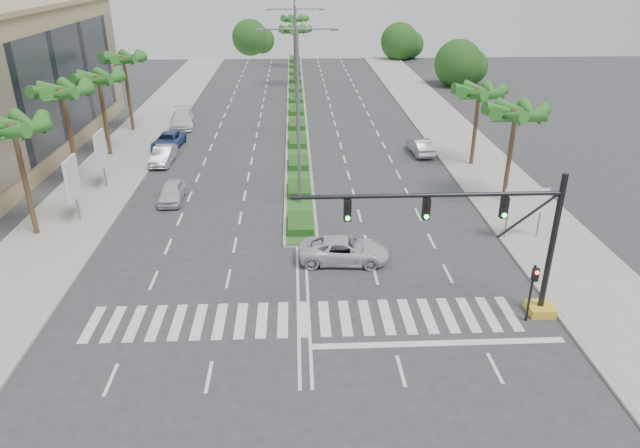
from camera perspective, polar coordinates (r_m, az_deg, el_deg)
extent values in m
plane|color=#333335|center=(27.72, -1.64, -9.48)|extent=(160.00, 160.00, 0.00)
cube|color=gray|center=(48.17, 16.32, 5.00)|extent=(6.00, 120.00, 0.15)
cube|color=gray|center=(48.00, -20.65, 4.31)|extent=(6.00, 120.00, 0.15)
cube|color=gray|center=(69.64, -2.39, 11.95)|extent=(2.20, 75.00, 0.20)
cube|color=#285C1F|center=(69.62, -2.40, 12.05)|extent=(1.80, 75.00, 0.04)
cube|color=gold|center=(30.00, 21.12, -7.93)|extent=(1.20, 1.20, 0.45)
cylinder|color=black|center=(28.37, 22.19, -1.99)|extent=(0.28, 0.28, 7.00)
cylinder|color=black|center=(25.38, 10.71, 2.84)|extent=(12.00, 0.20, 0.20)
cylinder|color=black|center=(27.21, 20.01, 0.73)|extent=(2.53, 0.12, 2.15)
cube|color=black|center=(26.64, 17.96, 1.58)|extent=(0.32, 0.24, 1.00)
cylinder|color=#19E533|center=(26.64, 17.96, 0.83)|extent=(0.20, 0.06, 0.20)
cube|color=black|center=(25.63, 10.60, 1.49)|extent=(0.32, 0.24, 1.00)
cylinder|color=#19E533|center=(25.63, 10.61, 0.71)|extent=(0.20, 0.06, 0.20)
cube|color=black|center=(25.07, 2.78, 1.37)|extent=(0.32, 0.24, 1.00)
cylinder|color=#19E533|center=(25.08, 2.79, 0.57)|extent=(0.20, 0.06, 0.20)
cylinder|color=black|center=(28.54, 20.29, -6.54)|extent=(0.12, 0.12, 3.00)
cube|color=black|center=(27.89, 20.73, -4.76)|extent=(0.28, 0.22, 0.65)
cylinder|color=red|center=(27.71, 20.89, -4.57)|extent=(0.18, 0.05, 0.18)
cylinder|color=slate|center=(36.33, 18.19, 0.48)|extent=(0.10, 0.10, 2.80)
cylinder|color=slate|center=(37.08, 21.08, 0.53)|extent=(0.10, 0.10, 2.80)
cube|color=#0C6638|center=(36.24, 19.92, 2.24)|extent=(2.60, 0.08, 1.50)
cube|color=white|center=(36.20, 19.94, 2.21)|extent=(2.70, 0.02, 1.60)
cylinder|color=slate|center=(40.28, -23.14, 2.08)|extent=(0.12, 0.12, 2.80)
cube|color=white|center=(39.74, -23.52, 4.21)|extent=(0.18, 2.10, 2.70)
cube|color=#D8594C|center=(39.74, -23.52, 4.21)|extent=(0.12, 2.00, 2.60)
cylinder|color=slate|center=(45.57, -20.76, 5.02)|extent=(0.12, 0.12, 2.80)
cube|color=white|center=(45.10, -21.07, 6.92)|extent=(0.18, 2.10, 2.70)
cube|color=#D8594C|center=(45.10, -21.07, 6.92)|extent=(0.12, 2.00, 2.60)
cylinder|color=brown|center=(38.63, -27.37, 3.70)|extent=(0.32, 0.32, 7.00)
sphere|color=brown|center=(37.70, -28.38, 8.51)|extent=(0.70, 0.70, 0.70)
cone|color=#255A1C|center=(37.26, -26.81, 8.50)|extent=(0.90, 3.62, 1.50)
cone|color=#255A1C|center=(38.19, -26.91, 8.83)|extent=(3.39, 2.96, 1.50)
cone|color=#255A1C|center=(38.77, -28.05, 8.80)|extent=(3.73, 1.68, 1.50)
cone|color=#255A1C|center=(36.90, -29.35, 7.84)|extent=(3.73, 1.68, 1.50)
cone|color=#255A1C|center=(36.68, -27.91, 8.05)|extent=(3.39, 2.96, 1.50)
cylinder|color=brown|center=(45.58, -23.60, 7.61)|extent=(0.32, 0.32, 7.40)
sphere|color=brown|center=(44.78, -24.40, 11.99)|extent=(0.70, 0.70, 0.70)
cone|color=#255A1C|center=(44.41, -23.03, 12.00)|extent=(0.90, 3.62, 1.50)
cone|color=#255A1C|center=(45.34, -23.18, 12.20)|extent=(3.39, 2.96, 1.50)
cone|color=#255A1C|center=(45.86, -24.21, 12.15)|extent=(3.73, 1.68, 1.50)
cone|color=#255A1C|center=(45.60, -25.35, 11.89)|extent=(2.38, 3.65, 1.50)
cone|color=#255A1C|center=(44.73, -25.78, 11.59)|extent=(2.38, 3.65, 1.50)
cone|color=#255A1C|center=(43.91, -25.15, 11.50)|extent=(3.73, 1.68, 1.50)
cone|color=#255A1C|center=(43.76, -23.91, 11.68)|extent=(3.39, 2.96, 1.50)
cylinder|color=brown|center=(52.95, -20.73, 9.92)|extent=(0.32, 0.32, 6.80)
sphere|color=brown|center=(52.28, -21.28, 13.40)|extent=(0.70, 0.70, 0.70)
cone|color=#255A1C|center=(51.97, -20.08, 13.40)|extent=(0.90, 3.62, 1.50)
cone|color=#255A1C|center=(52.90, -20.27, 13.56)|extent=(3.39, 2.96, 1.50)
cone|color=#255A1C|center=(53.38, -21.18, 13.51)|extent=(3.73, 1.68, 1.50)
cone|color=#255A1C|center=(53.06, -22.15, 13.30)|extent=(2.38, 3.65, 1.50)
cone|color=#255A1C|center=(52.17, -22.47, 13.08)|extent=(2.38, 3.65, 1.50)
cone|color=#255A1C|center=(51.38, -21.88, 13.01)|extent=(3.73, 1.68, 1.50)
cone|color=#255A1C|center=(51.28, -20.80, 13.16)|extent=(3.39, 2.96, 1.50)
cylinder|color=brown|center=(60.37, -18.60, 12.11)|extent=(0.32, 0.32, 7.20)
sphere|color=brown|center=(59.77, -19.06, 15.37)|extent=(0.70, 0.70, 0.70)
cone|color=#255A1C|center=(59.50, -18.00, 15.37)|extent=(0.90, 3.62, 1.50)
cone|color=#255A1C|center=(60.42, -18.19, 15.47)|extent=(3.39, 2.96, 1.50)
cone|color=#255A1C|center=(60.87, -19.01, 15.43)|extent=(3.73, 1.68, 1.50)
cone|color=#255A1C|center=(60.51, -19.86, 15.26)|extent=(2.38, 3.65, 1.50)
cone|color=#255A1C|center=(59.61, -20.12, 15.10)|extent=(2.38, 3.65, 1.50)
cone|color=#255A1C|center=(58.83, -19.56, 15.06)|extent=(3.73, 1.68, 1.50)
cone|color=#255A1C|center=(58.78, -18.61, 15.19)|extent=(3.39, 2.96, 1.50)
cylinder|color=brown|center=(41.62, 18.40, 6.27)|extent=(0.32, 0.32, 6.50)
sphere|color=brown|center=(40.79, 19.00, 10.45)|extent=(0.70, 0.70, 0.70)
cone|color=#255A1C|center=(41.23, 20.43, 10.24)|extent=(0.90, 3.62, 1.50)
cone|color=#255A1C|center=(41.84, 19.46, 10.58)|extent=(3.39, 2.96, 1.50)
cone|color=#255A1C|center=(41.70, 18.15, 10.72)|extent=(3.73, 1.68, 1.50)
cone|color=#255A1C|center=(40.90, 17.43, 10.55)|extent=(2.38, 3.65, 1.50)
cone|color=#255A1C|center=(40.03, 17.87, 10.20)|extent=(2.38, 3.65, 1.50)
cone|color=#255A1C|center=(39.76, 19.18, 9.93)|extent=(3.73, 1.68, 1.50)
cone|color=#255A1C|center=(40.30, 20.32, 9.95)|extent=(3.39, 2.96, 1.50)
cylinder|color=brown|center=(48.89, 15.25, 9.14)|extent=(0.32, 0.32, 6.20)
sphere|color=brown|center=(48.21, 15.65, 12.57)|extent=(0.70, 0.70, 0.70)
cone|color=#255A1C|center=(48.58, 16.90, 12.39)|extent=(0.90, 3.62, 1.50)
cone|color=#255A1C|center=(49.24, 16.12, 12.64)|extent=(3.39, 2.96, 1.50)
cone|color=#255A1C|center=(49.15, 14.99, 12.74)|extent=(3.73, 1.68, 1.50)
cone|color=#255A1C|center=(48.38, 14.33, 12.63)|extent=(2.38, 3.65, 1.50)
cone|color=#255A1C|center=(47.49, 14.64, 12.38)|extent=(2.38, 3.65, 1.50)
cone|color=#255A1C|center=(47.16, 15.73, 12.17)|extent=(3.73, 1.68, 1.50)
cone|color=#255A1C|center=(47.65, 16.74, 12.18)|extent=(3.39, 2.96, 1.50)
cylinder|color=brown|center=(78.79, -2.50, 16.16)|extent=(0.32, 0.32, 7.50)
sphere|color=brown|center=(78.32, -2.56, 18.80)|extent=(0.70, 0.70, 0.70)
cone|color=#255A1C|center=(78.35, -1.70, 18.75)|extent=(0.90, 3.62, 1.50)
cone|color=#255A1C|center=(79.19, -2.03, 18.81)|extent=(3.39, 2.96, 1.50)
cone|color=#255A1C|center=(79.40, -2.75, 18.81)|extent=(3.73, 1.68, 1.50)
cone|color=#255A1C|center=(78.81, -3.32, 18.75)|extent=(2.38, 3.65, 1.50)
cone|color=#255A1C|center=(77.86, -3.32, 18.68)|extent=(2.38, 3.65, 1.50)
cone|color=#255A1C|center=(77.27, -2.74, 18.64)|extent=(3.73, 1.68, 1.50)
cone|color=#255A1C|center=(77.48, -2.02, 18.67)|extent=(3.39, 2.96, 1.50)
cylinder|color=brown|center=(93.65, -2.56, 17.55)|extent=(0.32, 0.32, 7.50)
sphere|color=brown|center=(93.25, -2.61, 19.77)|extent=(0.70, 0.70, 0.70)
cone|color=#255A1C|center=(93.27, -1.89, 19.72)|extent=(0.90, 3.62, 1.50)
cone|color=#255A1C|center=(94.12, -2.17, 19.77)|extent=(3.39, 2.96, 1.50)
cone|color=#255A1C|center=(94.33, -2.77, 19.77)|extent=(3.73, 1.68, 1.50)
cone|color=#255A1C|center=(93.74, -3.25, 19.72)|extent=(2.38, 3.65, 1.50)
cone|color=#255A1C|center=(92.79, -3.26, 19.67)|extent=(2.38, 3.65, 1.50)
cone|color=#255A1C|center=(92.19, -2.77, 19.65)|extent=(3.73, 1.68, 1.50)
cone|color=#255A1C|center=(92.41, -2.15, 19.67)|extent=(3.39, 2.96, 1.50)
cylinder|color=slate|center=(38.13, -2.18, 10.21)|extent=(0.20, 0.20, 12.00)
cylinder|color=slate|center=(37.10, -4.29, 18.87)|extent=(2.40, 0.10, 0.10)
cylinder|color=slate|center=(37.12, -0.37, 18.94)|extent=(2.40, 0.10, 0.10)
cube|color=slate|center=(37.15, -6.07, 18.73)|extent=(0.50, 0.25, 0.12)
cube|color=slate|center=(37.18, 1.42, 18.86)|extent=(0.50, 0.25, 0.12)
cylinder|color=slate|center=(53.76, -2.38, 14.52)|extent=(0.20, 0.20, 12.00)
cylinder|color=slate|center=(53.04, -3.88, 20.67)|extent=(2.40, 0.10, 0.10)
cylinder|color=slate|center=(53.05, -1.11, 20.71)|extent=(2.40, 0.10, 0.10)
cube|color=slate|center=(53.07, -5.15, 20.58)|extent=(0.50, 0.25, 0.12)
cube|color=slate|center=(53.09, 0.16, 20.67)|extent=(0.50, 0.25, 0.12)
cylinder|color=slate|center=(69.56, -2.49, 16.88)|extent=(0.20, 0.20, 12.00)
imported|color=silver|center=(41.89, -14.61, 3.11)|extent=(1.73, 4.05, 1.36)
imported|color=#AAABAF|center=(50.15, -15.40, 6.66)|extent=(1.67, 4.43, 1.44)
imported|color=#2C4A86|center=(54.35, -14.92, 8.06)|extent=(2.66, 5.08, 1.36)
imported|color=white|center=(61.25, -13.62, 10.15)|extent=(2.92, 5.72, 1.59)
imported|color=silver|center=(32.35, 2.42, -2.63)|extent=(5.27, 2.74, 1.42)
imported|color=#AEAEB3|center=(51.61, 10.00, 7.68)|extent=(1.84, 4.42, 1.42)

